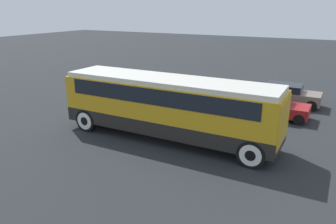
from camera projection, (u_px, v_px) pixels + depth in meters
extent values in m
plane|color=#26282B|center=(168.00, 138.00, 16.17)|extent=(120.00, 120.00, 0.00)
cube|color=black|center=(168.00, 122.00, 15.91)|extent=(10.64, 2.49, 0.69)
cube|color=gold|center=(168.00, 99.00, 15.56)|extent=(10.64, 2.49, 1.62)
cube|color=black|center=(168.00, 91.00, 15.44)|extent=(9.37, 2.53, 0.73)
cube|color=silver|center=(168.00, 80.00, 15.28)|extent=(10.43, 2.29, 0.22)
cube|color=gold|center=(280.00, 121.00, 13.28)|extent=(0.36, 2.39, 1.85)
cylinder|color=black|center=(251.00, 154.00, 13.05)|extent=(1.16, 0.28, 1.16)
cylinder|color=silver|center=(251.00, 154.00, 13.05)|extent=(0.90, 0.30, 0.90)
cylinder|color=black|center=(251.00, 154.00, 13.05)|extent=(0.44, 0.32, 0.44)
cylinder|color=black|center=(264.00, 136.00, 14.94)|extent=(1.16, 0.28, 1.16)
cylinder|color=silver|center=(264.00, 136.00, 14.94)|extent=(0.90, 0.30, 0.90)
cylinder|color=black|center=(264.00, 136.00, 14.94)|extent=(0.44, 0.32, 0.44)
cylinder|color=black|center=(86.00, 120.00, 16.96)|extent=(1.16, 0.28, 1.16)
cylinder|color=silver|center=(86.00, 120.00, 16.96)|extent=(0.90, 0.30, 0.90)
cylinder|color=black|center=(86.00, 120.00, 16.96)|extent=(0.44, 0.32, 0.44)
cylinder|color=black|center=(113.00, 109.00, 18.86)|extent=(1.16, 0.28, 1.16)
cylinder|color=silver|center=(113.00, 109.00, 18.86)|extent=(0.90, 0.30, 0.90)
cylinder|color=black|center=(113.00, 109.00, 18.86)|extent=(0.44, 0.32, 0.44)
cube|color=#7A6B5B|center=(286.00, 96.00, 21.62)|extent=(4.29, 1.74, 0.66)
cube|color=black|center=(284.00, 87.00, 21.53)|extent=(2.23, 1.57, 0.45)
cylinder|color=black|center=(311.00, 106.00, 20.28)|extent=(0.68, 0.22, 0.68)
cylinder|color=black|center=(311.00, 106.00, 20.28)|extent=(0.26, 0.26, 0.26)
cylinder|color=black|center=(314.00, 100.00, 21.59)|extent=(0.68, 0.22, 0.68)
cylinder|color=black|center=(314.00, 100.00, 21.59)|extent=(0.26, 0.26, 0.26)
cylinder|color=black|center=(257.00, 99.00, 21.80)|extent=(0.68, 0.22, 0.68)
cylinder|color=black|center=(257.00, 99.00, 21.80)|extent=(0.26, 0.26, 0.26)
cylinder|color=black|center=(263.00, 94.00, 23.11)|extent=(0.68, 0.22, 0.68)
cylinder|color=black|center=(263.00, 94.00, 23.11)|extent=(0.26, 0.26, 0.26)
cube|color=maroon|center=(271.00, 108.00, 19.22)|extent=(4.17, 1.71, 0.61)
cube|color=black|center=(269.00, 98.00, 19.11)|extent=(2.17, 1.54, 0.58)
cylinder|color=black|center=(299.00, 120.00, 17.89)|extent=(0.61, 0.22, 0.61)
cylinder|color=black|center=(299.00, 120.00, 17.89)|extent=(0.23, 0.26, 0.23)
cylinder|color=black|center=(303.00, 112.00, 19.17)|extent=(0.61, 0.22, 0.61)
cylinder|color=black|center=(303.00, 112.00, 19.17)|extent=(0.23, 0.26, 0.23)
cylinder|color=black|center=(240.00, 111.00, 19.40)|extent=(0.61, 0.22, 0.61)
cylinder|color=black|center=(240.00, 111.00, 19.40)|extent=(0.23, 0.26, 0.23)
cylinder|color=black|center=(247.00, 105.00, 20.68)|extent=(0.61, 0.22, 0.61)
cylinder|color=black|center=(247.00, 105.00, 20.68)|extent=(0.23, 0.26, 0.23)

